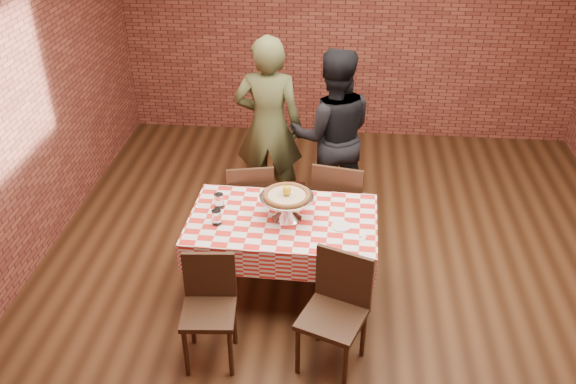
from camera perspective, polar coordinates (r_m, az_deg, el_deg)
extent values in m
plane|color=black|center=(5.42, 5.07, -8.24)|extent=(6.00, 6.00, 0.00)
plane|color=maroon|center=(7.45, 6.02, 15.69)|extent=(5.50, 0.00, 5.50)
cube|color=#382415|center=(5.04, -0.49, -6.11)|extent=(1.49, 0.91, 0.75)
cylinder|color=beige|center=(4.73, -0.11, -0.36)|extent=(0.44, 0.44, 0.03)
ellipsoid|color=gold|center=(4.70, -0.11, 0.16)|extent=(0.08, 0.08, 0.09)
cylinder|color=white|center=(4.76, -6.70, -2.38)|extent=(0.08, 0.08, 0.12)
cylinder|color=white|center=(4.96, -6.48, -0.81)|extent=(0.08, 0.08, 0.12)
cylinder|color=white|center=(4.74, 4.99, -3.21)|extent=(0.16, 0.16, 0.01)
cube|color=white|center=(4.62, 6.94, -4.43)|extent=(0.05, 0.04, 0.00)
cube|color=white|center=(4.65, 7.04, -4.12)|extent=(0.06, 0.06, 0.00)
cube|color=silver|center=(5.01, 0.90, -0.03)|extent=(0.12, 0.10, 0.16)
imported|color=#434727|center=(5.95, -1.84, 6.14)|extent=(0.67, 0.44, 1.82)
imported|color=black|center=(5.90, 4.17, 5.31)|extent=(0.91, 0.75, 1.72)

